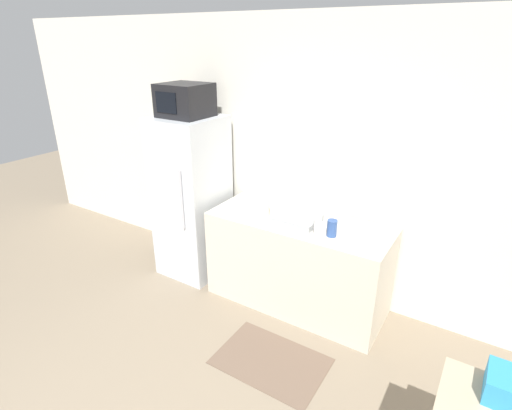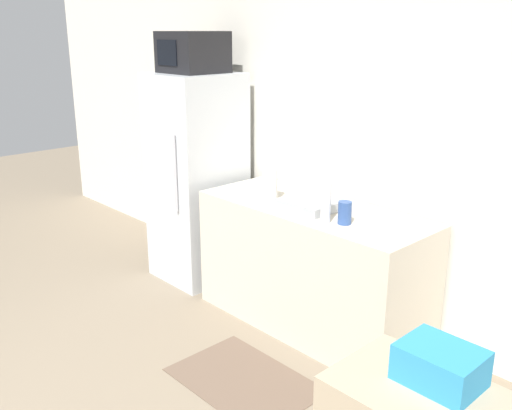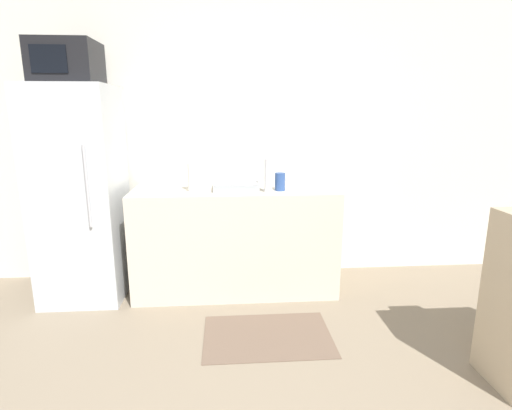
% 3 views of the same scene
% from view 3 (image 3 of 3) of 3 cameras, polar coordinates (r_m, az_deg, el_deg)
% --- Properties ---
extents(wall_back, '(8.00, 0.06, 2.60)m').
position_cam_3_polar(wall_back, '(3.60, -5.10, 10.20)').
color(wall_back, silver).
rests_on(wall_back, ground_plane).
extents(refrigerator, '(0.61, 0.65, 1.68)m').
position_cam_3_polar(refrigerator, '(3.44, -23.78, 1.29)').
color(refrigerator, silver).
rests_on(refrigerator, ground_plane).
extents(microwave, '(0.44, 0.42, 0.31)m').
position_cam_3_polar(microwave, '(3.40, -25.41, 17.91)').
color(microwave, black).
rests_on(microwave, refrigerator).
extents(counter, '(1.65, 0.65, 0.87)m').
position_cam_3_polar(counter, '(3.39, -2.97, -4.87)').
color(counter, beige).
rests_on(counter, ground_plane).
extents(sink_basin, '(0.36, 0.32, 0.06)m').
position_cam_3_polar(sink_basin, '(3.24, -2.89, 2.82)').
color(sink_basin, '#9EA3A8').
rests_on(sink_basin, counter).
extents(bottle_tall, '(0.06, 0.06, 0.26)m').
position_cam_3_polar(bottle_tall, '(3.09, 1.78, 4.21)').
color(bottle_tall, silver).
rests_on(bottle_tall, counter).
extents(bottle_short, '(0.08, 0.08, 0.14)m').
position_cam_3_polar(bottle_short, '(3.17, 3.46, 3.35)').
color(bottle_short, '#2D4C8C').
rests_on(bottle_short, counter).
extents(paper_towel_roll, '(0.10, 0.10, 0.22)m').
position_cam_3_polar(paper_towel_roll, '(3.17, -8.78, 3.95)').
color(paper_towel_roll, white).
rests_on(paper_towel_roll, counter).
extents(kitchen_rug, '(0.86, 0.58, 0.01)m').
position_cam_3_polar(kitchen_rug, '(2.85, 1.66, -18.15)').
color(kitchen_rug, brown).
rests_on(kitchen_rug, ground_plane).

